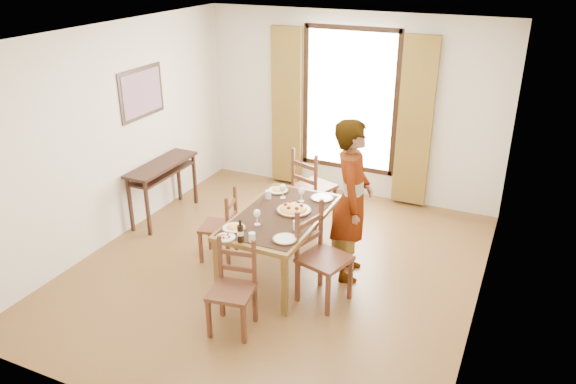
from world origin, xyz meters
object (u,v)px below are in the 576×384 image
at_px(dining_table, 280,220).
at_px(man, 352,201).
at_px(console_table, 162,171).
at_px(pasta_platter, 294,207).

distance_m(dining_table, man, 0.83).
bearing_deg(console_table, dining_table, -17.38).
bearing_deg(man, dining_table, 98.87).
height_order(dining_table, pasta_platter, pasta_platter).
bearing_deg(dining_table, console_table, 162.62).
xyz_separation_m(dining_table, man, (0.73, 0.31, 0.25)).
relative_size(dining_table, man, 0.85).
distance_m(man, pasta_platter, 0.66).
distance_m(console_table, man, 2.86).
height_order(console_table, dining_table, console_table).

